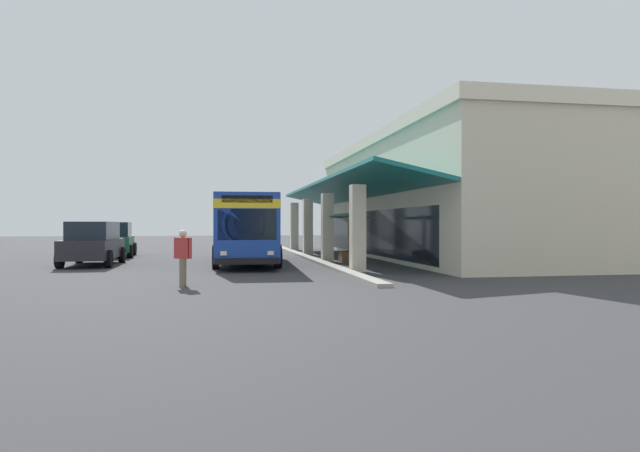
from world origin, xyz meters
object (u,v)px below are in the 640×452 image
(parked_suv_charcoal, at_px, (93,243))
(transit_bus, at_px, (247,224))
(potted_palm, at_px, (349,251))
(pedestrian, at_px, (183,255))
(parked_suv_green, at_px, (114,239))

(parked_suv_charcoal, bearing_deg, transit_bus, 93.50)
(transit_bus, relative_size, potted_palm, 4.82)
(pedestrian, bearing_deg, parked_suv_charcoal, -154.29)
(parked_suv_green, xyz_separation_m, pedestrian, (16.13, 4.84, -0.07))
(parked_suv_charcoal, xyz_separation_m, potted_palm, (0.05, 11.91, -0.47))
(parked_suv_charcoal, bearing_deg, parked_suv_green, -177.38)
(transit_bus, relative_size, pedestrian, 6.72)
(transit_bus, distance_m, pedestrian, 10.17)
(parked_suv_green, distance_m, pedestrian, 16.84)
(parked_suv_green, relative_size, potted_palm, 2.11)
(transit_bus, distance_m, potted_palm, 5.19)
(transit_bus, distance_m, parked_suv_charcoal, 6.97)
(potted_palm, bearing_deg, pedestrian, -38.17)
(transit_bus, bearing_deg, potted_palm, 84.66)
(parked_suv_green, height_order, parked_suv_charcoal, same)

